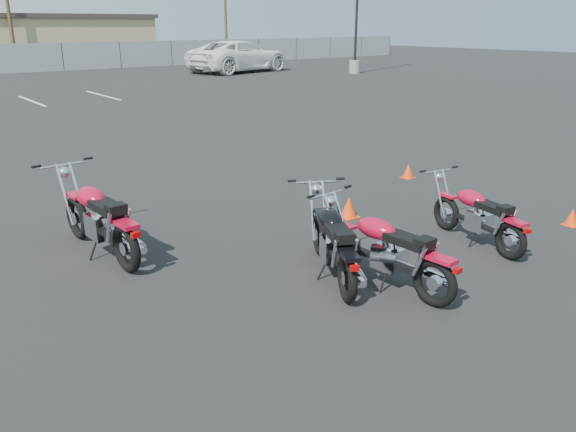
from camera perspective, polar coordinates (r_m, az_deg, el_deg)
ground at (r=7.00m, az=1.75°, el=-6.64°), size 120.00×120.00×0.00m
motorcycle_front_red at (r=8.02m, az=-18.58°, el=-0.29°), size 0.89×2.30×1.12m
motorcycle_second_black at (r=6.98m, az=4.64°, el=-2.63°), size 1.34×1.97×1.01m
motorcycle_third_red at (r=6.81m, az=10.06°, el=-3.50°), size 0.79×2.04×1.00m
motorcycle_rear_red at (r=8.46m, az=18.76°, el=0.01°), size 0.81×1.87×0.92m
training_cone_near at (r=9.24m, az=6.20°, el=0.91°), size 0.29×0.29×0.35m
training_cone_far at (r=9.90m, az=26.89°, el=-0.10°), size 0.23×0.23×0.27m
training_cone_extra at (r=11.85m, az=12.11°, el=4.51°), size 0.25×0.25×0.30m
light_pole_east at (r=36.94m, az=6.93°, el=18.26°), size 0.80×0.70×10.14m
tan_building_east at (r=50.83m, az=-22.94°, el=16.27°), size 14.40×9.40×3.70m
utility_pole_d at (r=52.91m, az=-6.41°, el=20.69°), size 1.80×0.24×9.00m
white_van at (r=37.99m, az=-5.02°, el=16.73°), size 4.91×8.71×3.12m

